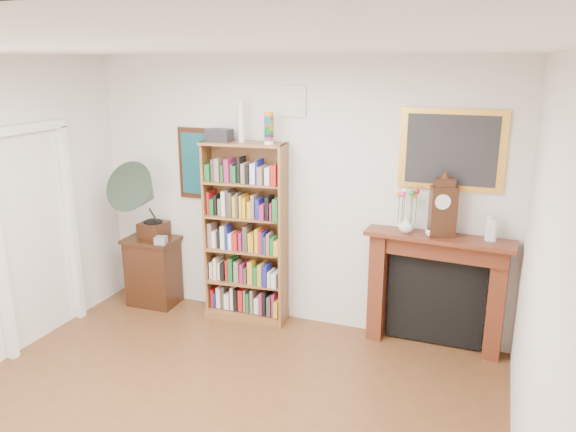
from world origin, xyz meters
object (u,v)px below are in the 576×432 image
object	(u,v)px
mantel_clock	(443,209)
teacup	(430,233)
side_cabinet	(153,271)
bottle_right	(494,231)
bookshelf	(245,223)
gramophone	(143,196)
cd_stack	(161,240)
flower_vase	(406,224)
bottle_left	(490,228)
fireplace	(436,281)

from	to	relation	value
mantel_clock	teacup	distance (m)	0.25
side_cabinet	bottle_right	xyz separation A→B (m)	(3.62, 0.08, 0.87)
mantel_clock	bottle_right	world-z (taller)	mantel_clock
bookshelf	bottle_right	bearing A→B (deg)	-5.27
bookshelf	gramophone	xyz separation A→B (m)	(-1.16, -0.15, 0.23)
side_cabinet	cd_stack	size ratio (longest dim) A/B	6.63
flower_vase	gramophone	bearing A→B (deg)	-176.65
flower_vase	teacup	bearing A→B (deg)	-11.46
bottle_left	bottle_right	world-z (taller)	bottle_left
fireplace	bottle_right	bearing A→B (deg)	-1.97
bookshelf	cd_stack	world-z (taller)	bookshelf
mantel_clock	side_cabinet	bearing A→B (deg)	161.19
mantel_clock	flower_vase	world-z (taller)	mantel_clock
bookshelf	flower_vase	bearing A→B (deg)	-5.29
fireplace	flower_vase	xyz separation A→B (m)	(-0.31, -0.06, 0.56)
side_cabinet	flower_vase	xyz separation A→B (m)	(2.84, 0.07, 0.84)
gramophone	cd_stack	bearing A→B (deg)	-7.02
bookshelf	gramophone	world-z (taller)	bookshelf
side_cabinet	bottle_left	xyz separation A→B (m)	(3.58, 0.09, 0.89)
flower_vase	bookshelf	bearing A→B (deg)	-179.31
flower_vase	side_cabinet	bearing A→B (deg)	-178.54
bookshelf	bottle_right	size ratio (longest dim) A/B	11.15
bottle_right	gramophone	bearing A→B (deg)	-177.21
cd_stack	bookshelf	bearing A→B (deg)	10.58
fireplace	flower_vase	size ratio (longest dim) A/B	8.94
gramophone	teacup	distance (m)	3.07
fireplace	cd_stack	xyz separation A→B (m)	(-2.93, -0.25, 0.15)
bookshelf	side_cabinet	distance (m)	1.35
cd_stack	mantel_clock	world-z (taller)	mantel_clock
teacup	gramophone	bearing A→B (deg)	-177.77
gramophone	bottle_right	distance (m)	3.62
side_cabinet	flower_vase	world-z (taller)	flower_vase
fireplace	mantel_clock	size ratio (longest dim) A/B	2.53
fireplace	teacup	distance (m)	0.53
side_cabinet	mantel_clock	xyz separation A→B (m)	(3.16, 0.07, 1.03)
fireplace	mantel_clock	xyz separation A→B (m)	(0.02, -0.07, 0.74)
fireplace	cd_stack	size ratio (longest dim) A/B	11.63
fireplace	mantel_clock	bearing A→B (deg)	-72.75
cd_stack	bottle_right	size ratio (longest dim) A/B	0.60
mantel_clock	bottle_right	xyz separation A→B (m)	(0.46, 0.02, -0.17)
gramophone	flower_vase	xyz separation A→B (m)	(2.84, 0.17, -0.07)
fireplace	bottle_left	distance (m)	0.74
teacup	cd_stack	bearing A→B (deg)	-176.99
fireplace	gramophone	xyz separation A→B (m)	(-3.15, -0.22, 0.63)
cd_stack	teacup	distance (m)	2.88
bottle_left	bottle_right	size ratio (longest dim) A/B	1.20
bottle_right	teacup	bearing A→B (deg)	-174.08
fireplace	bottle_right	distance (m)	0.75
side_cabinet	flower_vase	distance (m)	2.96
cd_stack	gramophone	bearing A→B (deg)	171.99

